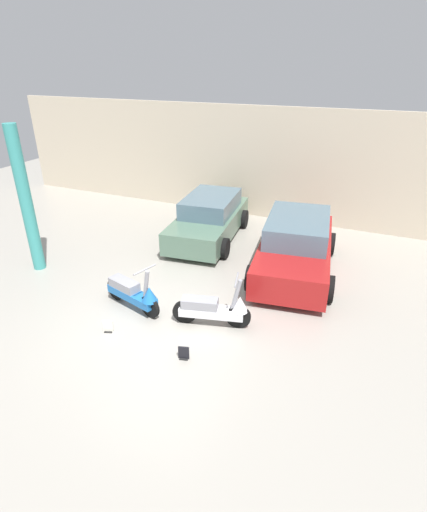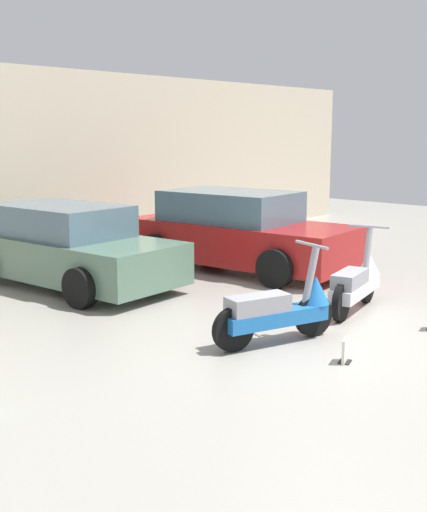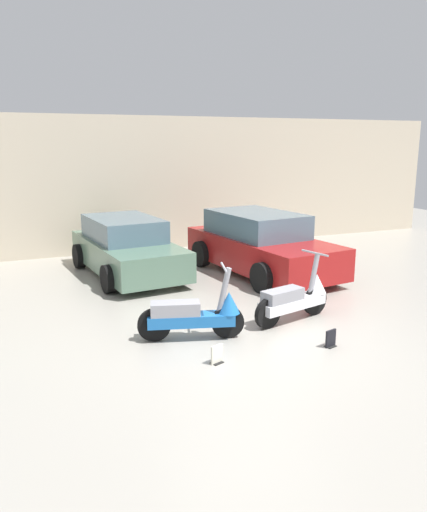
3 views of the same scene
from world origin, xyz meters
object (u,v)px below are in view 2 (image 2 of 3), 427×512
object	(u,v)px
scooter_front_left	(280,309)
car_rear_center	(238,232)
scooter_front_right	(357,282)
placard_near_left_scooter	(345,352)
car_rear_left	(69,247)

from	to	relation	value
scooter_front_left	car_rear_center	xyz separation A→B (m)	(2.76, 3.19, 0.26)
scooter_front_right	placard_near_left_scooter	world-z (taller)	scooter_front_right
scooter_front_right	car_rear_left	distance (m)	4.53
scooter_front_right	car_rear_center	xyz separation A→B (m)	(0.92, 3.05, 0.26)
car_rear_left	placard_near_left_scooter	size ratio (longest dim) A/B	15.09
scooter_front_left	car_rear_left	bearing A→B (deg)	107.15
scooter_front_right	placard_near_left_scooter	bearing A→B (deg)	-165.08
car_rear_left	car_rear_center	distance (m)	3.04
car_rear_center	placard_near_left_scooter	world-z (taller)	car_rear_center
scooter_front_left	placard_near_left_scooter	xyz separation A→B (m)	(-0.04, -0.91, -0.29)
car_rear_left	placard_near_left_scooter	bearing A→B (deg)	-5.73
scooter_front_left	scooter_front_right	bearing A→B (deg)	20.18
scooter_front_right	car_rear_center	size ratio (longest dim) A/B	0.37
scooter_front_left	car_rear_left	size ratio (longest dim) A/B	0.40
scooter_front_right	scooter_front_left	bearing A→B (deg)	169.95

